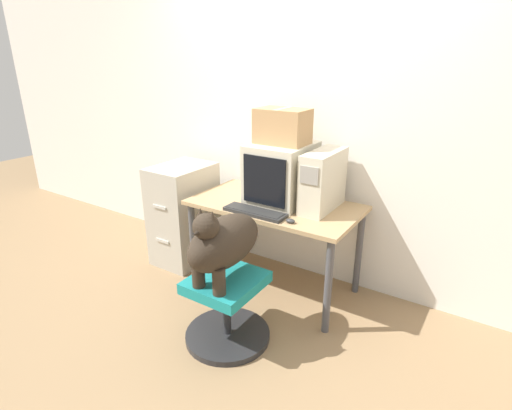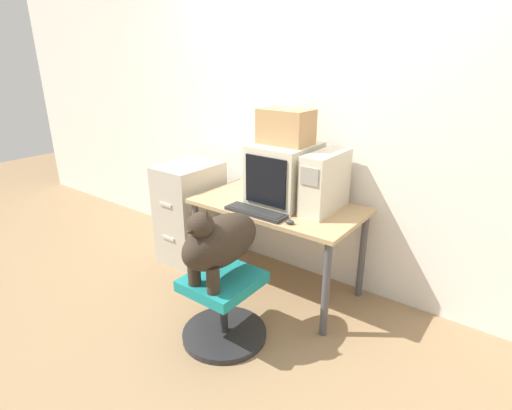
{
  "view_description": "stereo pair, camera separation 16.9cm",
  "coord_description": "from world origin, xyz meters",
  "px_view_note": "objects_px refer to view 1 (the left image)",
  "views": [
    {
      "loc": [
        1.39,
        -2.05,
        1.74
      ],
      "look_at": [
        0.04,
        0.02,
        0.8
      ],
      "focal_mm": 28.0,
      "sensor_mm": 36.0,
      "label": 1
    },
    {
      "loc": [
        1.53,
        -1.96,
        1.74
      ],
      "look_at": [
        0.04,
        0.02,
        0.8
      ],
      "focal_mm": 28.0,
      "sensor_mm": 36.0,
      "label": 2
    }
  ],
  "objects_px": {
    "crt_monitor": "(281,173)",
    "pc_tower": "(323,181)",
    "office_chair": "(227,309)",
    "cardboard_box": "(283,126)",
    "filing_cabinet": "(184,214)",
    "dog": "(223,242)",
    "keyboard": "(255,212)"
  },
  "relations": [
    {
      "from": "filing_cabinet",
      "to": "cardboard_box",
      "type": "bearing_deg",
      "value": 5.58
    },
    {
      "from": "office_chair",
      "to": "filing_cabinet",
      "type": "relative_size",
      "value": 0.64
    },
    {
      "from": "office_chair",
      "to": "crt_monitor",
      "type": "bearing_deg",
      "value": 94.02
    },
    {
      "from": "office_chair",
      "to": "cardboard_box",
      "type": "xyz_separation_m",
      "value": [
        -0.05,
        0.76,
        1.05
      ]
    },
    {
      "from": "keyboard",
      "to": "crt_monitor",
      "type": "bearing_deg",
      "value": 86.04
    },
    {
      "from": "crt_monitor",
      "to": "pc_tower",
      "type": "xyz_separation_m",
      "value": [
        0.32,
        0.02,
        -0.01
      ]
    },
    {
      "from": "filing_cabinet",
      "to": "cardboard_box",
      "type": "distance_m",
      "value": 1.24
    },
    {
      "from": "filing_cabinet",
      "to": "office_chair",
      "type": "bearing_deg",
      "value": -34.73
    },
    {
      "from": "filing_cabinet",
      "to": "cardboard_box",
      "type": "xyz_separation_m",
      "value": [
        0.92,
        0.09,
        0.83
      ]
    },
    {
      "from": "pc_tower",
      "to": "cardboard_box",
      "type": "height_order",
      "value": "cardboard_box"
    },
    {
      "from": "office_chair",
      "to": "filing_cabinet",
      "type": "height_order",
      "value": "filing_cabinet"
    },
    {
      "from": "crt_monitor",
      "to": "pc_tower",
      "type": "distance_m",
      "value": 0.32
    },
    {
      "from": "pc_tower",
      "to": "filing_cabinet",
      "type": "distance_m",
      "value": 1.33
    },
    {
      "from": "crt_monitor",
      "to": "dog",
      "type": "bearing_deg",
      "value": -86.09
    },
    {
      "from": "office_chair",
      "to": "dog",
      "type": "xyz_separation_m",
      "value": [
        0.0,
        -0.02,
        0.48
      ]
    },
    {
      "from": "keyboard",
      "to": "dog",
      "type": "relative_size",
      "value": 0.77
    },
    {
      "from": "keyboard",
      "to": "cardboard_box",
      "type": "bearing_deg",
      "value": 86.09
    },
    {
      "from": "keyboard",
      "to": "office_chair",
      "type": "height_order",
      "value": "keyboard"
    },
    {
      "from": "pc_tower",
      "to": "filing_cabinet",
      "type": "relative_size",
      "value": 0.53
    },
    {
      "from": "pc_tower",
      "to": "filing_cabinet",
      "type": "height_order",
      "value": "pc_tower"
    },
    {
      "from": "pc_tower",
      "to": "crt_monitor",
      "type": "bearing_deg",
      "value": -175.81
    },
    {
      "from": "office_chair",
      "to": "cardboard_box",
      "type": "relative_size",
      "value": 1.53
    },
    {
      "from": "pc_tower",
      "to": "filing_cabinet",
      "type": "bearing_deg",
      "value": -174.96
    },
    {
      "from": "pc_tower",
      "to": "office_chair",
      "type": "xyz_separation_m",
      "value": [
        -0.27,
        -0.78,
        -0.7
      ]
    },
    {
      "from": "dog",
      "to": "filing_cabinet",
      "type": "xyz_separation_m",
      "value": [
        -0.97,
        0.69,
        -0.27
      ]
    },
    {
      "from": "filing_cabinet",
      "to": "crt_monitor",
      "type": "bearing_deg",
      "value": 5.34
    },
    {
      "from": "pc_tower",
      "to": "dog",
      "type": "relative_size",
      "value": 0.78
    },
    {
      "from": "pc_tower",
      "to": "dog",
      "type": "bearing_deg",
      "value": -108.45
    },
    {
      "from": "pc_tower",
      "to": "keyboard",
      "type": "xyz_separation_m",
      "value": [
        -0.34,
        -0.34,
        -0.2
      ]
    },
    {
      "from": "crt_monitor",
      "to": "filing_cabinet",
      "type": "relative_size",
      "value": 0.56
    },
    {
      "from": "crt_monitor",
      "to": "pc_tower",
      "type": "bearing_deg",
      "value": 4.19
    },
    {
      "from": "dog",
      "to": "filing_cabinet",
      "type": "relative_size",
      "value": 0.68
    }
  ]
}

